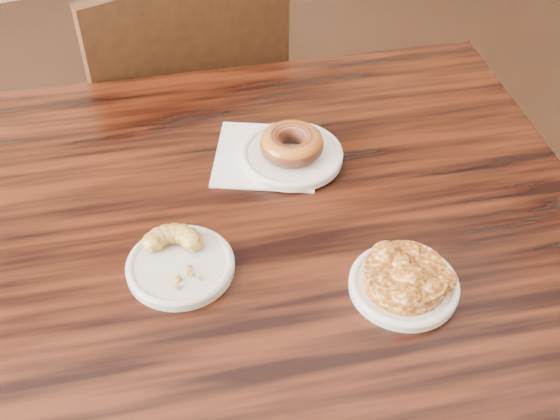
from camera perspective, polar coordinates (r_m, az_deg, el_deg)
name	(u,v)px	position (r m, az deg, el deg)	size (l,w,h in m)	color
cafe_table	(283,387)	(1.33, 0.21, -14.20)	(0.99, 0.99, 0.75)	black
chair_far	(167,115)	(1.80, -9.16, 7.63)	(0.49, 0.49, 0.90)	black
napkin	(266,156)	(1.18, -1.12, 4.44)	(0.17, 0.17, 0.00)	white
plate_donut	(292,155)	(1.17, 0.95, 4.47)	(0.17, 0.17, 0.01)	white
plate_cruller	(181,266)	(1.01, -8.09, -4.56)	(0.15, 0.15, 0.01)	silver
plate_fritter	(404,286)	(0.99, 10.02, -6.07)	(0.15, 0.15, 0.01)	white
glazed_donut	(292,144)	(1.16, 0.96, 5.40)	(0.11, 0.11, 0.04)	brown
apple_fritter	(406,274)	(0.97, 10.20, -5.13)	(0.15, 0.15, 0.04)	#4A1B07
cruller_fragment	(179,257)	(1.00, -8.21, -3.77)	(0.11, 0.11, 0.03)	brown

